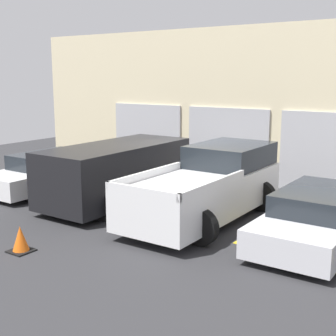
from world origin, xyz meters
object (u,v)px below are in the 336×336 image
Objects in this scene: sedan_side at (117,172)px; van_right at (319,217)px; pickup_truck at (209,186)px; traffic_cone at (21,240)px; sedan_white at (49,172)px.

van_right is at bearing 0.23° from sedan_side.
pickup_truck is 1.10× the size of sedan_side.
pickup_truck is 2.89m from van_right.
traffic_cone is at bearing -140.40° from van_right.
pickup_truck reaches higher than traffic_cone.
sedan_side is at bearing -174.86° from pickup_truck.
sedan_side is (-2.87, -0.26, 0.07)m from pickup_truck.
sedan_white is at bearing -179.99° from van_right.
sedan_side is at bearing -0.44° from sedan_white.
pickup_truck is 5.76m from sedan_white.
van_right is at bearing 39.60° from traffic_cone.
sedan_side reaches higher than van_right.
traffic_cone is at bearing -115.38° from pickup_truck.
van_right is at bearing -4.68° from pickup_truck.
van_right is (8.62, 0.00, 0.00)m from sedan_white.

